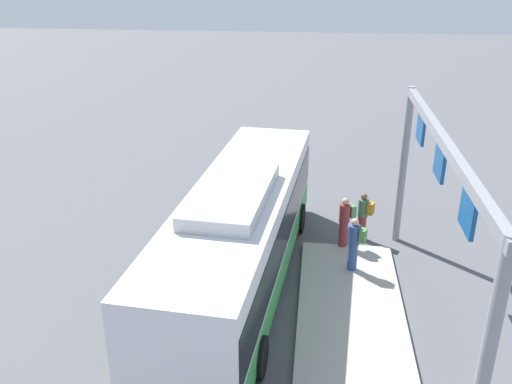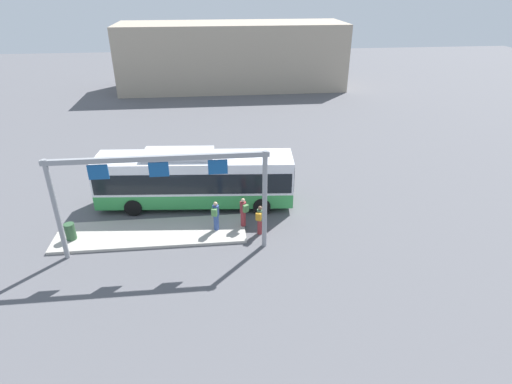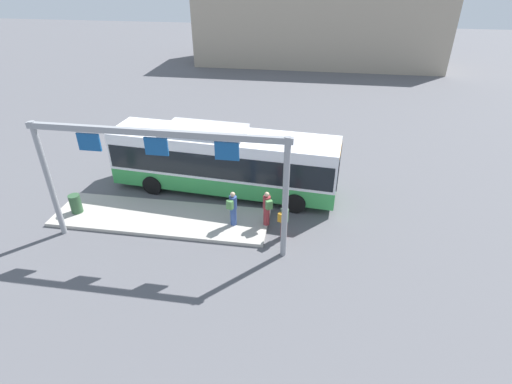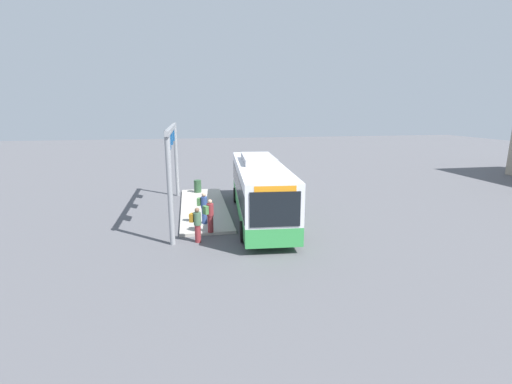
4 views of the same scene
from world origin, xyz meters
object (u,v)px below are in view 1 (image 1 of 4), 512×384
object	(u,v)px
person_waiting_near	(355,243)
person_waiting_mid	(363,215)
person_boarding	(345,220)
bus_main	(240,231)

from	to	relation	value
person_waiting_near	person_waiting_mid	xyz separation A→B (m)	(2.30, -0.42, -0.16)
person_boarding	person_waiting_near	xyz separation A→B (m)	(-1.49, -0.23, 0.00)
bus_main	person_boarding	xyz separation A→B (m)	(2.61, -3.00, -0.76)
person_boarding	person_waiting_mid	distance (m)	1.06
person_waiting_near	bus_main	bearing A→B (deg)	37.85
bus_main	person_waiting_near	world-z (taller)	bus_main
person_waiting_mid	person_waiting_near	bearing A→B (deg)	103.80
person_boarding	person_waiting_near	distance (m)	1.51
person_boarding	person_waiting_near	size ratio (longest dim) A/B	1.00
bus_main	person_boarding	distance (m)	4.05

